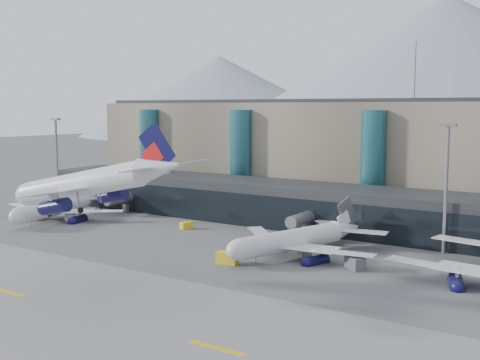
# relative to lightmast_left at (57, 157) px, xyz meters

# --- Properties ---
(ground) EXTENTS (900.00, 900.00, 0.00)m
(ground) POSITION_rel_lightmast_left_xyz_m (80.00, -45.00, -14.42)
(ground) COLOR #515154
(ground) RESTS_ON ground
(runway_strip) EXTENTS (400.00, 40.00, 0.04)m
(runway_strip) POSITION_rel_lightmast_left_xyz_m (80.00, -60.00, -14.40)
(runway_strip) COLOR slate
(runway_strip) RESTS_ON ground
(runway_markings) EXTENTS (128.00, 1.00, 0.02)m
(runway_markings) POSITION_rel_lightmast_left_xyz_m (80.00, -60.00, -14.37)
(runway_markings) COLOR gold
(runway_markings) RESTS_ON ground
(concourse) EXTENTS (170.00, 27.00, 10.00)m
(concourse) POSITION_rel_lightmast_left_xyz_m (79.98, 12.73, -9.45)
(concourse) COLOR black
(concourse) RESTS_ON ground
(terminal_main) EXTENTS (130.00, 30.00, 31.00)m
(terminal_main) POSITION_rel_lightmast_left_xyz_m (55.00, 45.00, 1.03)
(terminal_main) COLOR gray
(terminal_main) RESTS_ON ground
(teal_towers) EXTENTS (116.40, 19.40, 46.00)m
(teal_towers) POSITION_rel_lightmast_left_xyz_m (65.01, 29.01, -0.41)
(teal_towers) COLOR #255D68
(teal_towers) RESTS_ON ground
(lightmast_left) EXTENTS (3.00, 1.20, 25.60)m
(lightmast_left) POSITION_rel_lightmast_left_xyz_m (0.00, 0.00, 0.00)
(lightmast_left) COLOR slate
(lightmast_left) RESTS_ON ground
(lightmast_mid) EXTENTS (3.00, 1.20, 25.60)m
(lightmast_mid) POSITION_rel_lightmast_left_xyz_m (110.00, 3.00, 0.00)
(lightmast_mid) COLOR slate
(lightmast_mid) RESTS_ON ground
(hero_jet) EXTENTS (34.00, 34.54, 11.15)m
(hero_jet) POSITION_rel_lightmast_left_xyz_m (71.80, -51.89, 3.85)
(hero_jet) COLOR silver
(hero_jet) RESTS_ON ground
(jet_parked_left) EXTENTS (36.28, 37.30, 11.99)m
(jet_parked_left) POSITION_rel_lightmast_left_xyz_m (16.93, -12.53, -9.88)
(jet_parked_left) COLOR silver
(jet_parked_left) RESTS_ON ground
(jet_parked_mid) EXTENTS (34.39, 36.27, 11.65)m
(jet_parked_mid) POSITION_rel_lightmast_left_xyz_m (87.13, -12.61, -10.01)
(jet_parked_mid) COLOR silver
(jet_parked_mid) RESTS_ON ground
(veh_a) EXTENTS (3.85, 2.40, 2.07)m
(veh_a) POSITION_rel_lightmast_left_xyz_m (22.48, -14.41, -13.38)
(veh_a) COLOR silver
(veh_a) RESTS_ON ground
(veh_b) EXTENTS (2.59, 3.24, 1.63)m
(veh_b) POSITION_rel_lightmast_left_xyz_m (52.36, -5.84, -13.60)
(veh_b) COLOR yellow
(veh_b) RESTS_ON ground
(veh_c) EXTENTS (4.56, 4.21, 2.27)m
(veh_c) POSITION_rel_lightmast_left_xyz_m (99.89, -17.46, -13.28)
(veh_c) COLOR #4F5055
(veh_c) RESTS_ON ground
(veh_f) EXTENTS (2.01, 3.74, 2.08)m
(veh_f) POSITION_rel_lightmast_left_xyz_m (7.17, -8.55, -13.38)
(veh_f) COLOR #4F5055
(veh_f) RESTS_ON ground
(veh_g) EXTENTS (2.96, 3.11, 1.59)m
(veh_g) POSITION_rel_lightmast_left_xyz_m (86.02, -3.59, -13.63)
(veh_g) COLOR silver
(veh_g) RESTS_ON ground
(veh_h) EXTENTS (4.22, 2.71, 2.17)m
(veh_h) POSITION_rel_lightmast_left_xyz_m (78.76, -27.00, -13.33)
(veh_h) COLOR yellow
(veh_h) RESTS_ON ground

